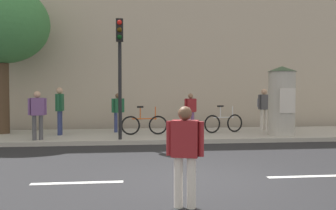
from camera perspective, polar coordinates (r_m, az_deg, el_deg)
The scene contains 15 objects.
ground_plane at distance 7.70m, azimuth 4.54°, elevation -11.45°, with size 80.00×80.00×0.00m, color #232326.
sidewalk_curb at distance 14.51m, azimuth -0.82°, elevation -4.69°, with size 36.00×4.00×0.15m, color #B2ADA3.
lane_markings at distance 7.69m, azimuth 4.54°, elevation -11.42°, with size 25.80×0.16×0.01m.
building_backdrop at distance 19.65m, azimuth -2.32°, elevation 11.45°, with size 36.00×5.00×9.96m, color #B7A893.
traffic_light at distance 12.62m, azimuth -7.49°, elevation 7.13°, with size 0.24×0.45×4.08m.
poster_column at distance 14.43m, azimuth 17.20°, elevation 0.71°, with size 1.08×1.08×2.59m.
street_tree at distance 15.91m, azimuth -24.35°, elevation 11.28°, with size 3.60×3.60×5.80m.
pedestrian_in_dark_shirt at distance 5.74m, azimuth 2.68°, elevation -6.64°, with size 0.56×0.47×1.58m.
pedestrian_in_red_top at distance 14.99m, azimuth -7.75°, elevation -0.65°, with size 0.51×0.50×1.58m.
pedestrian_with_backpack at distance 16.07m, azimuth 14.60°, elevation -0.09°, with size 0.57×0.46×1.75m.
pedestrian_in_light_jacket at distance 15.30m, azimuth 3.51°, elevation -0.68°, with size 0.54×0.35×1.56m.
pedestrian_near_pole at distance 14.47m, azimuth -16.42°, elevation -0.29°, with size 0.26×0.58×1.80m.
pedestrian_tallest at distance 13.20m, azimuth -19.57°, elevation -0.93°, with size 0.58×0.38×1.66m.
bicycle_leaning at distance 14.89m, azimuth 8.61°, elevation -2.75°, with size 1.71×0.58×1.09m.
bicycle_upright at distance 14.03m, azimuth -3.68°, elevation -3.03°, with size 1.77×0.13×1.09m.
Camera 1 is at (-1.45, -7.34, 1.81)m, focal length 39.35 mm.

